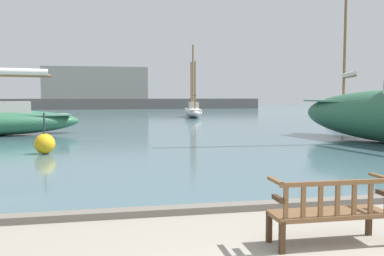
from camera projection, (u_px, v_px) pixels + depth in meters
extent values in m
cube|color=#476670|center=(127.00, 114.00, 46.80)|extent=(100.00, 80.00, 0.08)
cube|color=slate|center=(250.00, 206.00, 7.60)|extent=(40.00, 0.30, 0.12)
cube|color=#3D2A19|center=(269.00, 227.00, 5.90)|extent=(0.07, 0.07, 0.42)
cube|color=#3D2A19|center=(369.00, 221.00, 6.19)|extent=(0.07, 0.07, 0.42)
cube|color=#3D2A19|center=(282.00, 238.00, 5.46)|extent=(0.07, 0.07, 0.42)
cube|color=brown|center=(328.00, 214.00, 5.81)|extent=(1.61, 0.54, 0.06)
cube|color=brown|center=(338.00, 183.00, 5.56)|extent=(1.60, 0.07, 0.06)
cube|color=brown|center=(286.00, 203.00, 5.44)|extent=(0.06, 0.04, 0.41)
cube|color=brown|center=(303.00, 202.00, 5.49)|extent=(0.06, 0.04, 0.41)
cube|color=brown|center=(321.00, 201.00, 5.53)|extent=(0.06, 0.04, 0.41)
cube|color=brown|center=(337.00, 201.00, 5.58)|extent=(0.06, 0.04, 0.41)
cube|color=brown|center=(354.00, 200.00, 5.62)|extent=(0.06, 0.04, 0.41)
cube|color=brown|center=(371.00, 199.00, 5.67)|extent=(0.06, 0.04, 0.41)
cube|color=#3D2A19|center=(278.00, 199.00, 5.55)|extent=(0.06, 0.30, 0.06)
cube|color=brown|center=(276.00, 181.00, 5.63)|extent=(0.06, 0.47, 0.04)
cube|color=#3D2A19|center=(384.00, 193.00, 5.85)|extent=(0.06, 0.30, 0.06)
cube|color=brown|center=(380.00, 177.00, 5.92)|extent=(0.06, 0.47, 0.04)
ellipsoid|color=black|center=(344.00, 108.00, 39.56)|extent=(5.23, 9.49, 1.65)
cube|color=#4C4C51|center=(344.00, 103.00, 39.53)|extent=(4.28, 8.25, 0.08)
cube|color=beige|center=(346.00, 100.00, 38.82)|extent=(2.16, 3.00, 0.51)
cylinder|color=brown|center=(345.00, 40.00, 39.32)|extent=(0.25, 0.25, 11.58)
cylinder|color=brown|center=(349.00, 77.00, 37.65)|extent=(1.38, 3.75, 0.20)
cylinder|color=silver|center=(349.00, 74.00, 37.64)|extent=(1.46, 3.45, 0.41)
cylinder|color=brown|center=(332.00, 102.00, 44.74)|extent=(0.61, 1.37, 0.20)
ellipsoid|color=silver|center=(193.00, 112.00, 38.81)|extent=(1.95, 5.43, 0.92)
cube|color=white|center=(193.00, 109.00, 38.79)|extent=(1.53, 4.76, 0.08)
cube|color=beige|center=(194.00, 106.00, 38.37)|extent=(0.92, 1.30, 0.62)
cylinder|color=brown|center=(193.00, 77.00, 38.71)|extent=(0.15, 0.15, 5.78)
cylinder|color=brown|center=(194.00, 96.00, 37.86)|extent=(0.30, 1.97, 0.12)
cylinder|color=brown|center=(191.00, 85.00, 40.21)|extent=(0.15, 0.15, 4.35)
cylinder|color=brown|center=(195.00, 85.00, 37.19)|extent=(0.15, 0.15, 4.19)
cube|color=beige|center=(4.00, 108.00, 20.95)|extent=(2.62, 1.78, 0.65)
cylinder|color=brown|center=(18.00, 75.00, 21.15)|extent=(3.05, 0.97, 0.18)
cylinder|color=silver|center=(18.00, 72.00, 21.13)|extent=(2.79, 1.06, 0.35)
sphere|color=gold|center=(45.00, 144.00, 14.29)|extent=(0.68, 0.68, 0.68)
cylinder|color=#2D2D33|center=(44.00, 123.00, 14.24)|extent=(0.06, 0.06, 0.70)
cube|color=#66605B|center=(121.00, 104.00, 62.95)|extent=(41.86, 2.40, 1.61)
cube|color=gray|center=(96.00, 83.00, 61.99)|extent=(14.98, 2.00, 4.61)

